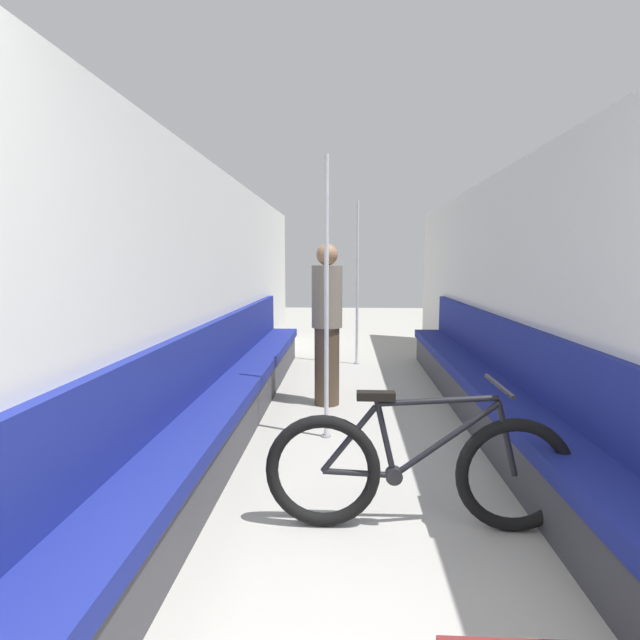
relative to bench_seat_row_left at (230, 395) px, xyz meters
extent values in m
cube|color=silver|center=(-0.23, 0.01, 0.82)|extent=(0.10, 10.46, 2.25)
cube|color=silver|center=(2.43, 0.01, 0.82)|extent=(0.10, 10.46, 2.25)
cube|color=#3D3D42|center=(0.03, 0.00, -0.14)|extent=(0.35, 6.47, 0.34)
cube|color=navy|center=(0.03, 0.00, 0.08)|extent=(0.41, 6.47, 0.10)
cube|color=navy|center=(-0.14, 0.00, 0.37)|extent=(0.07, 6.47, 0.49)
cube|color=#3D3D42|center=(2.17, 0.00, -0.14)|extent=(0.35, 6.47, 0.34)
cube|color=navy|center=(2.17, 0.00, 0.08)|extent=(0.41, 6.47, 0.10)
cube|color=navy|center=(2.35, 0.00, 0.37)|extent=(0.07, 6.47, 0.49)
torus|color=black|center=(0.85, -1.48, 0.00)|extent=(0.62, 0.07, 0.62)
torus|color=black|center=(1.85, -1.48, 0.00)|extent=(0.62, 0.07, 0.62)
cylinder|color=black|center=(1.03, -1.48, 0.00)|extent=(0.38, 0.03, 0.05)
cylinder|color=black|center=(0.98, -1.48, 0.18)|extent=(0.30, 0.03, 0.38)
cylinder|color=black|center=(1.17, -1.48, 0.20)|extent=(0.13, 0.03, 0.44)
cylinder|color=black|center=(1.49, -1.48, 0.19)|extent=(0.55, 0.03, 0.42)
cylinder|color=black|center=(1.44, -1.48, 0.40)|extent=(0.63, 0.03, 0.07)
cylinder|color=black|center=(1.80, -1.48, 0.20)|extent=(0.13, 0.03, 0.41)
cylinder|color=black|center=(1.22, -1.48, -0.01)|extent=(0.09, 0.06, 0.09)
cube|color=black|center=(1.12, -1.48, 0.42)|extent=(0.20, 0.07, 0.04)
cylinder|color=black|center=(1.75, -1.48, 0.48)|extent=(0.02, 0.46, 0.02)
cylinder|color=gray|center=(1.11, 2.83, -0.30)|extent=(0.08, 0.08, 0.01)
cylinder|color=silver|center=(1.11, 2.83, 0.81)|extent=(0.04, 0.04, 2.23)
cylinder|color=gray|center=(0.81, -0.10, -0.30)|extent=(0.08, 0.08, 0.01)
cylinder|color=silver|center=(0.81, -0.10, 0.81)|extent=(0.04, 0.04, 2.23)
cylinder|color=#473828|center=(0.78, 0.83, 0.08)|extent=(0.25, 0.25, 0.78)
cylinder|color=#756B5B|center=(0.78, 0.83, 0.77)|extent=(0.30, 0.30, 0.60)
sphere|color=#936B4C|center=(0.78, 0.83, 1.18)|extent=(0.21, 0.21, 0.21)
camera|label=1|loc=(0.97, -4.03, 1.11)|focal=28.00mm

